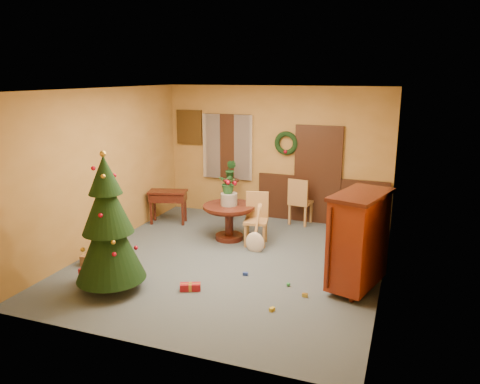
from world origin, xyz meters
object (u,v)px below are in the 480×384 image
at_px(writing_desk, 168,199).
at_px(sideboard, 359,238).
at_px(dining_table, 229,215).
at_px(christmas_tree, 108,226).
at_px(chair_near, 256,216).

bearing_deg(writing_desk, sideboard, -23.99).
height_order(dining_table, christmas_tree, christmas_tree).
distance_m(dining_table, chair_near, 0.56).
bearing_deg(christmas_tree, writing_desk, 103.70).
distance_m(christmas_tree, sideboard, 3.66).
distance_m(dining_table, christmas_tree, 2.83).
bearing_deg(christmas_tree, dining_table, 72.50).
relative_size(chair_near, christmas_tree, 0.47).
height_order(christmas_tree, writing_desk, christmas_tree).
xyz_separation_m(christmas_tree, writing_desk, (-0.77, 3.17, -0.46)).
height_order(christmas_tree, sideboard, christmas_tree).
height_order(dining_table, writing_desk, writing_desk).
xyz_separation_m(chair_near, christmas_tree, (-1.40, -2.63, 0.47)).
xyz_separation_m(dining_table, writing_desk, (-1.61, 0.51, 0.06)).
relative_size(christmas_tree, sideboard, 1.42).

